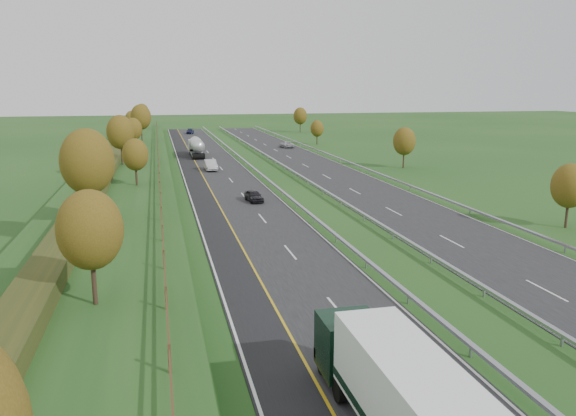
% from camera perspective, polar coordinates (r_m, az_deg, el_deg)
% --- Properties ---
extents(ground, '(400.00, 400.00, 0.00)m').
position_cam_1_polar(ground, '(76.24, -0.40, 2.53)').
color(ground, '#204B1A').
rests_on(ground, ground).
extents(near_carriageway, '(10.50, 200.00, 0.04)m').
position_cam_1_polar(near_carriageway, '(79.81, -6.81, 2.89)').
color(near_carriageway, black).
rests_on(near_carriageway, ground).
extents(far_carriageway, '(10.50, 200.00, 0.04)m').
position_cam_1_polar(far_carriageway, '(83.21, 4.57, 3.32)').
color(far_carriageway, black).
rests_on(far_carriageway, ground).
extents(hard_shoulder, '(3.00, 200.00, 0.04)m').
position_cam_1_polar(hard_shoulder, '(79.49, -9.50, 2.78)').
color(hard_shoulder, black).
rests_on(hard_shoulder, ground).
extents(lane_markings, '(26.75, 200.00, 0.01)m').
position_cam_1_polar(lane_markings, '(80.62, -2.27, 3.09)').
color(lane_markings, silver).
rests_on(lane_markings, near_carriageway).
extents(embankment_left, '(12.00, 200.00, 2.00)m').
position_cam_1_polar(embankment_left, '(79.32, -16.21, 3.15)').
color(embankment_left, '#204B1A').
rests_on(embankment_left, ground).
extents(hedge_left, '(2.20, 180.00, 1.10)m').
position_cam_1_polar(hedge_left, '(79.24, -17.73, 4.19)').
color(hedge_left, '#2B3716').
rests_on(hedge_left, embankment_left).
extents(fence_left, '(0.12, 189.06, 1.20)m').
position_cam_1_polar(fence_left, '(78.55, -13.02, 4.52)').
color(fence_left, '#422B19').
rests_on(fence_left, embankment_left).
extents(median_barrier_near, '(0.32, 200.00, 0.71)m').
position_cam_1_polar(median_barrier_near, '(80.53, -2.78, 3.48)').
color(median_barrier_near, '#9A9CA2').
rests_on(median_barrier_near, ground).
extents(median_barrier_far, '(0.32, 200.00, 0.71)m').
position_cam_1_polar(median_barrier_far, '(81.59, 0.75, 3.60)').
color(median_barrier_far, '#9A9CA2').
rests_on(median_barrier_far, ground).
extents(outer_barrier_far, '(0.32, 200.00, 0.71)m').
position_cam_1_polar(outer_barrier_far, '(85.05, 8.31, 3.83)').
color(outer_barrier_far, '#9A9CA2').
rests_on(outer_barrier_far, ground).
extents(trees_left, '(6.64, 164.30, 7.66)m').
position_cam_1_polar(trees_left, '(75.33, -16.31, 6.81)').
color(trees_left, '#2D2116').
rests_on(trees_left, embankment_left).
extents(trees_far, '(8.45, 118.60, 7.12)m').
position_cam_1_polar(trees_far, '(114.48, 6.54, 7.83)').
color(trees_far, '#2D2116').
rests_on(trees_far, ground).
extents(road_tanker, '(2.40, 11.22, 3.46)m').
position_cam_1_polar(road_tanker, '(107.37, -9.28, 6.18)').
color(road_tanker, silver).
rests_on(road_tanker, near_carriageway).
extents(car_dark_near, '(1.96, 3.95, 1.29)m').
position_cam_1_polar(car_dark_near, '(63.88, -3.49, 1.25)').
color(car_dark_near, black).
rests_on(car_dark_near, near_carriageway).
extents(car_silver_mid, '(1.94, 5.05, 1.64)m').
position_cam_1_polar(car_silver_mid, '(88.81, -7.89, 4.35)').
color(car_silver_mid, '#BBBABF').
rests_on(car_silver_mid, near_carriageway).
extents(car_small_far, '(2.38, 4.81, 1.35)m').
position_cam_1_polar(car_small_far, '(160.67, -9.92, 7.69)').
color(car_small_far, '#121839').
rests_on(car_small_far, near_carriageway).
extents(car_oncoming, '(2.44, 4.87, 1.32)m').
position_cam_1_polar(car_oncoming, '(121.63, -0.15, 6.48)').
color(car_oncoming, silver).
rests_on(car_oncoming, far_carriageway).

